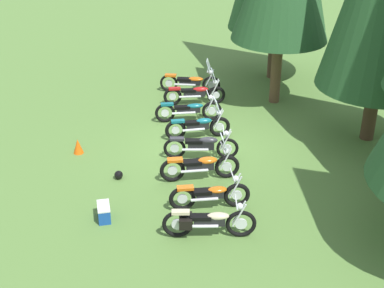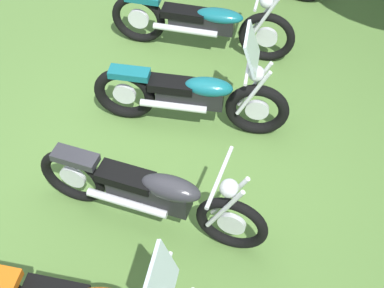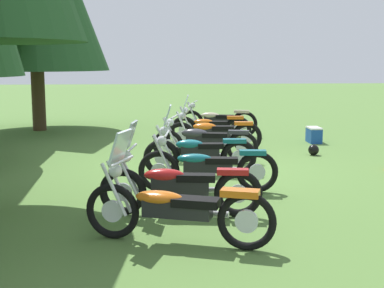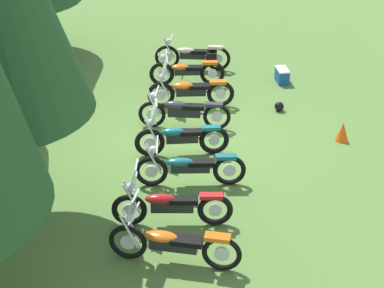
# 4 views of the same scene
# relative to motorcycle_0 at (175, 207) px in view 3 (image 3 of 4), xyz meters

# --- Properties ---
(ground_plane) EXTENTS (80.00, 80.00, 0.00)m
(ground_plane) POSITION_rel_motorcycle_0_xyz_m (4.50, -0.84, -0.46)
(ground_plane) COLOR #547A38
(motorcycle_0) EXTENTS (1.00, 2.26, 1.36)m
(motorcycle_0) POSITION_rel_motorcycle_0_xyz_m (0.00, 0.00, 0.00)
(motorcycle_0) COLOR black
(motorcycle_0) RESTS_ON ground_plane
(motorcycle_1) EXTENTS (0.68, 2.31, 1.35)m
(motorcycle_1) POSITION_rel_motorcycle_0_xyz_m (1.16, -0.10, -0.01)
(motorcycle_1) COLOR black
(motorcycle_1) RESTS_ON ground_plane
(motorcycle_2) EXTENTS (0.77, 2.34, 1.00)m
(motorcycle_2) POSITION_rel_motorcycle_0_xyz_m (2.52, -0.67, -0.03)
(motorcycle_2) COLOR black
(motorcycle_2) RESTS_ON ground_plane
(motorcycle_3) EXTENTS (0.65, 2.18, 1.36)m
(motorcycle_3) POSITION_rel_motorcycle_0_xyz_m (3.85, -0.66, -0.01)
(motorcycle_3) COLOR black
(motorcycle_3) RESTS_ON ground_plane
(motorcycle_4) EXTENTS (0.82, 2.27, 1.00)m
(motorcycle_4) POSITION_rel_motorcycle_0_xyz_m (5.21, -0.91, -0.01)
(motorcycle_4) COLOR black
(motorcycle_4) RESTS_ON ground_plane
(motorcycle_5) EXTENTS (0.69, 2.32, 1.38)m
(motorcycle_5) POSITION_rel_motorcycle_0_xyz_m (6.42, -1.25, 0.01)
(motorcycle_5) COLOR black
(motorcycle_5) RESTS_ON ground_plane
(motorcycle_6) EXTENTS (0.65, 2.17, 1.01)m
(motorcycle_6) POSITION_rel_motorcycle_0_xyz_m (7.90, -1.38, -0.03)
(motorcycle_6) COLOR black
(motorcycle_6) RESTS_ON ground_plane
(motorcycle_7) EXTENTS (0.83, 2.28, 1.03)m
(motorcycle_7) POSITION_rel_motorcycle_0_xyz_m (9.07, -1.77, 0.00)
(motorcycle_7) COLOR black
(motorcycle_7) RESTS_ON ground_plane
(picnic_cooler) EXTENTS (0.60, 0.33, 0.42)m
(picnic_cooler) POSITION_rel_motorcycle_0_xyz_m (7.72, -4.17, -0.25)
(picnic_cooler) COLOR #19479E
(picnic_cooler) RESTS_ON ground_plane
(dropped_helmet) EXTENTS (0.25, 0.25, 0.25)m
(dropped_helmet) POSITION_rel_motorcycle_0_xyz_m (5.81, -3.56, -0.33)
(dropped_helmet) COLOR black
(dropped_helmet) RESTS_ON ground_plane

